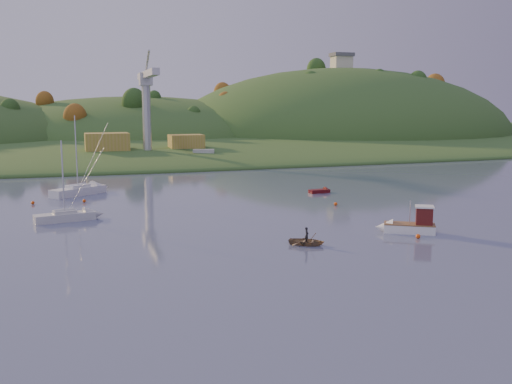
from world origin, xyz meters
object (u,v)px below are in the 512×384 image
object	(u,v)px
sailboat_near	(78,190)
canoe	(307,241)
sailboat_far	(65,216)
red_tender	(323,191)
fishing_boat	(405,225)

from	to	relation	value
sailboat_near	canoe	size ratio (longest dim) A/B	3.42
sailboat_far	red_tender	bearing A→B (deg)	4.00
red_tender	sailboat_near	bearing A→B (deg)	158.45
sailboat_near	canoe	world-z (taller)	sailboat_near
fishing_boat	sailboat_far	size ratio (longest dim) A/B	0.66
red_tender	canoe	bearing A→B (deg)	-124.81
fishing_boat	canoe	world-z (taller)	fishing_boat
sailboat_near	sailboat_far	xyz separation A→B (m)	(-1.97, -21.20, -0.13)
fishing_boat	canoe	size ratio (longest dim) A/B	1.79
sailboat_far	fishing_boat	bearing A→B (deg)	-39.14
fishing_boat	red_tender	world-z (taller)	fishing_boat
fishing_boat	sailboat_near	xyz separation A→B (m)	(-34.53, 40.18, -0.12)
sailboat_far	canoe	world-z (taller)	sailboat_far
sailboat_near	red_tender	xyz separation A→B (m)	(38.48, -9.85, -0.52)
fishing_boat	canoe	distance (m)	13.01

